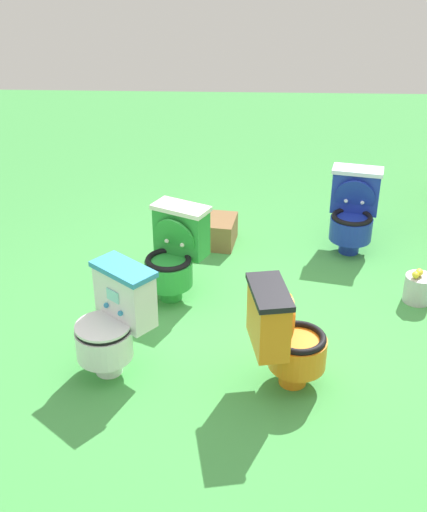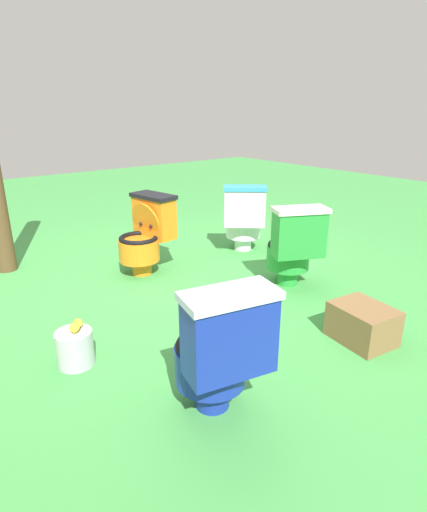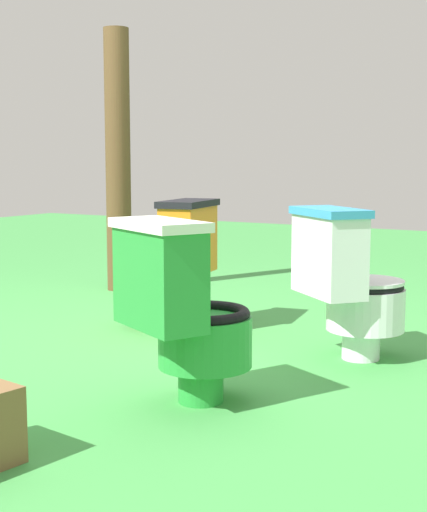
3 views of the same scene
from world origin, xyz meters
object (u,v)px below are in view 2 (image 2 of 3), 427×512
Objects in this scene: toilet_blue at (219,350)px; toilet_white at (244,218)px; toilet_green at (293,246)px; lemon_bucket at (75,347)px; small_crate at (363,324)px; toilet_orange at (146,234)px.

toilet_blue is 1.00× the size of toilet_white.
toilet_blue and toilet_green have the same top height.
toilet_green reaches higher than lemon_bucket.
toilet_white is at bearing 98.55° from toilet_green.
toilet_blue is 1.00× the size of toilet_green.
toilet_white is 2.41m from lemon_bucket.
small_crate is at bearing -68.18° from toilet_white.
toilet_green reaches higher than small_crate.
toilet_blue is at bearing 87.86° from small_crate.
toilet_blue reaches higher than lemon_bucket.
toilet_orange is at bearing 13.79° from small_crate.
lemon_bucket is at bearing 127.31° from toilet_blue.
toilet_orange is at bearing -46.50° from lemon_bucket.
toilet_green is at bearing 42.26° from toilet_blue.
lemon_bucket is (-0.92, 2.21, -0.25)m from toilet_white.
toilet_green and toilet_orange have the same top height.
toilet_green is at bearing -18.72° from small_crate.
toilet_blue is 2.55m from toilet_white.
toilet_blue is at bearing -123.86° from toilet_green.
toilet_orange is 1.88× the size of small_crate.
toilet_blue reaches higher than small_crate.
small_crate is 1.84m from lemon_bucket.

